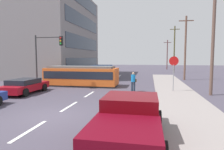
# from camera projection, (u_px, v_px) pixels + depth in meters

# --- Properties ---
(ground_plane) EXTENTS (120.00, 120.00, 0.00)m
(ground_plane) POSITION_uv_depth(u_px,v_px,m) (101.00, 87.00, 19.63)
(ground_plane) COLOR #443F4C
(sidewalk_curb_right) EXTENTS (3.20, 36.00, 0.14)m
(sidewalk_curb_right) POSITION_uv_depth(u_px,v_px,m) (178.00, 97.00, 14.45)
(sidewalk_curb_right) COLOR gray
(sidewalk_curb_right) RESTS_ON ground
(lane_stripe_0) EXTENTS (0.16, 2.40, 0.01)m
(lane_stripe_0) POSITION_uv_depth(u_px,v_px,m) (30.00, 131.00, 7.89)
(lane_stripe_0) COLOR silver
(lane_stripe_0) RESTS_ON ground
(lane_stripe_1) EXTENTS (0.16, 2.40, 0.01)m
(lane_stripe_1) POSITION_uv_depth(u_px,v_px,m) (69.00, 106.00, 11.81)
(lane_stripe_1) COLOR silver
(lane_stripe_1) RESTS_ON ground
(lane_stripe_2) EXTENTS (0.16, 2.40, 0.01)m
(lane_stripe_2) POSITION_uv_depth(u_px,v_px,m) (89.00, 94.00, 15.72)
(lane_stripe_2) COLOR silver
(lane_stripe_2) RESTS_ON ground
(lane_stripe_3) EXTENTS (0.16, 2.40, 0.01)m
(lane_stripe_3) POSITION_uv_depth(u_px,v_px,m) (113.00, 80.00, 25.90)
(lane_stripe_3) COLOR silver
(lane_stripe_3) RESTS_ON ground
(lane_stripe_4) EXTENTS (0.16, 2.40, 0.01)m
(lane_stripe_4) POSITION_uv_depth(u_px,v_px,m) (120.00, 76.00, 31.77)
(lane_stripe_4) COLOR silver
(lane_stripe_4) RESTS_ON ground
(corner_building) EXTENTS (16.47, 16.32, 12.80)m
(corner_building) POSITION_uv_depth(u_px,v_px,m) (36.00, 36.00, 31.83)
(corner_building) COLOR slate
(corner_building) RESTS_ON ground
(streetcar_tram) EXTENTS (7.45, 2.63, 2.04)m
(streetcar_tram) POSITION_uv_depth(u_px,v_px,m) (82.00, 76.00, 20.35)
(streetcar_tram) COLOR #DB5C20
(streetcar_tram) RESTS_ON ground
(city_bus) EXTENTS (2.72, 5.76, 1.88)m
(city_bus) POSITION_uv_depth(u_px,v_px,m) (100.00, 72.00, 25.83)
(city_bus) COLOR #36548C
(city_bus) RESTS_ON ground
(pedestrian_crossing) EXTENTS (0.46, 0.36, 1.67)m
(pedestrian_crossing) POSITION_uv_depth(u_px,v_px,m) (133.00, 81.00, 16.90)
(pedestrian_crossing) COLOR #263445
(pedestrian_crossing) RESTS_ON ground
(pickup_truck_parked) EXTENTS (2.29, 5.01, 1.55)m
(pickup_truck_parked) POSITION_uv_depth(u_px,v_px,m) (129.00, 120.00, 6.71)
(pickup_truck_parked) COLOR #5B0513
(pickup_truck_parked) RESTS_ON ground
(parked_sedan_mid) EXTENTS (2.10, 4.46, 1.19)m
(parked_sedan_mid) POSITION_uv_depth(u_px,v_px,m) (25.00, 86.00, 16.09)
(parked_sedan_mid) COLOR maroon
(parked_sedan_mid) RESTS_ON ground
(stop_sign) EXTENTS (0.76, 0.07, 2.88)m
(stop_sign) POSITION_uv_depth(u_px,v_px,m) (174.00, 66.00, 16.25)
(stop_sign) COLOR gray
(stop_sign) RESTS_ON sidewalk_curb_right
(traffic_light_mast) EXTENTS (2.74, 0.33, 4.97)m
(traffic_light_mast) POSITION_uv_depth(u_px,v_px,m) (47.00, 51.00, 18.16)
(traffic_light_mast) COLOR #333333
(traffic_light_mast) RESTS_ON ground
(utility_pole_near) EXTENTS (1.80, 0.24, 8.01)m
(utility_pole_near) POSITION_uv_depth(u_px,v_px,m) (213.00, 41.00, 14.97)
(utility_pole_near) COLOR brown
(utility_pole_near) RESTS_ON ground
(utility_pole_mid) EXTENTS (1.80, 0.24, 8.19)m
(utility_pole_mid) POSITION_uv_depth(u_px,v_px,m) (185.00, 47.00, 25.38)
(utility_pole_mid) COLOR brown
(utility_pole_mid) RESTS_ON ground
(utility_pole_far) EXTENTS (1.80, 0.24, 8.87)m
(utility_pole_far) POSITION_uv_depth(u_px,v_px,m) (174.00, 49.00, 37.74)
(utility_pole_far) COLOR #4F4927
(utility_pole_far) RESTS_ON ground
(utility_pole_distant) EXTENTS (1.80, 0.24, 7.15)m
(utility_pole_distant) POSITION_uv_depth(u_px,v_px,m) (167.00, 54.00, 48.03)
(utility_pole_distant) COLOR brown
(utility_pole_distant) RESTS_ON ground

